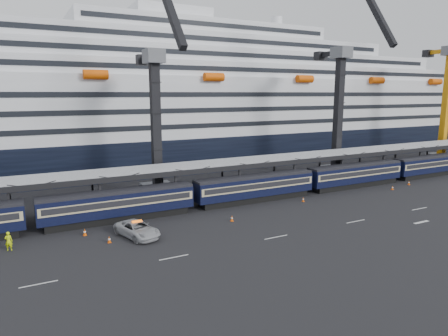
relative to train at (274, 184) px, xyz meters
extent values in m
plane|color=black|center=(4.65, -10.00, -2.20)|extent=(260.00, 260.00, 0.00)
cube|color=beige|center=(-33.35, -14.00, -2.19)|extent=(3.00, 0.15, 0.02)
cube|color=beige|center=(-21.35, -14.00, -2.19)|extent=(3.00, 0.15, 0.02)
cube|color=beige|center=(-9.35, -14.00, -2.19)|extent=(3.00, 0.15, 0.02)
cube|color=beige|center=(2.65, -14.00, -2.19)|extent=(3.00, 0.15, 0.02)
cube|color=beige|center=(14.65, -14.00, -2.19)|extent=(3.00, 0.15, 0.02)
cube|color=beige|center=(9.65, -18.00, -2.19)|extent=(2.50, 0.40, 0.02)
cube|color=black|center=(-23.35, 0.00, -1.75)|extent=(17.48, 2.40, 0.90)
cube|color=black|center=(-23.35, 0.00, 0.05)|extent=(19.00, 2.80, 2.70)
cube|color=tan|center=(-23.35, 0.00, 0.35)|extent=(18.62, 2.92, 1.05)
cube|color=black|center=(-23.35, 0.00, 0.40)|extent=(17.86, 2.98, 0.70)
cube|color=black|center=(-23.35, 0.00, 1.55)|extent=(19.00, 2.50, 0.35)
cube|color=black|center=(-3.35, 0.00, -1.75)|extent=(17.48, 2.40, 0.90)
cube|color=black|center=(-3.35, 0.00, 0.05)|extent=(19.00, 2.80, 2.70)
cube|color=tan|center=(-3.35, 0.00, 0.35)|extent=(18.62, 2.92, 1.05)
cube|color=black|center=(-3.35, 0.00, 0.40)|extent=(17.86, 2.98, 0.70)
cube|color=black|center=(-3.35, 0.00, 1.55)|extent=(19.00, 2.50, 0.35)
cube|color=black|center=(16.65, 0.00, -1.75)|extent=(17.48, 2.40, 0.90)
cube|color=black|center=(16.65, 0.00, 0.05)|extent=(19.00, 2.80, 2.70)
cube|color=tan|center=(16.65, 0.00, 0.35)|extent=(18.62, 2.92, 1.05)
cube|color=black|center=(16.65, 0.00, 0.40)|extent=(17.86, 2.98, 0.70)
cube|color=black|center=(16.65, 0.00, 1.55)|extent=(19.00, 2.50, 0.35)
cube|color=black|center=(36.65, 0.00, -1.75)|extent=(17.48, 2.40, 0.90)
cube|color=black|center=(36.65, 0.00, 0.05)|extent=(19.00, 2.80, 2.70)
cube|color=tan|center=(36.65, 0.00, 0.35)|extent=(18.62, 2.92, 1.05)
cube|color=black|center=(36.65, 0.00, 0.40)|extent=(17.86, 2.98, 0.70)
cube|color=black|center=(36.65, 0.00, 1.55)|extent=(19.00, 2.50, 0.35)
cube|color=gray|center=(4.65, 4.00, 3.20)|extent=(130.00, 6.00, 0.25)
cube|color=black|center=(4.65, 1.00, 2.90)|extent=(130.00, 0.25, 0.70)
cube|color=black|center=(4.65, 7.00, 2.90)|extent=(130.00, 0.25, 0.70)
cube|color=black|center=(-35.35, 1.20, 0.50)|extent=(0.25, 0.25, 5.40)
cube|color=black|center=(-35.35, 6.80, 0.50)|extent=(0.25, 0.25, 5.40)
cube|color=black|center=(-25.35, 1.20, 0.50)|extent=(0.25, 0.25, 5.40)
cube|color=black|center=(-25.35, 6.80, 0.50)|extent=(0.25, 0.25, 5.40)
cube|color=black|center=(-15.35, 1.20, 0.50)|extent=(0.25, 0.25, 5.40)
cube|color=black|center=(-15.35, 6.80, 0.50)|extent=(0.25, 0.25, 5.40)
cube|color=black|center=(-5.35, 1.20, 0.50)|extent=(0.25, 0.25, 5.40)
cube|color=black|center=(-5.35, 6.80, 0.50)|extent=(0.25, 0.25, 5.40)
cube|color=black|center=(4.65, 1.20, 0.50)|extent=(0.25, 0.25, 5.40)
cube|color=black|center=(4.65, 6.80, 0.50)|extent=(0.25, 0.25, 5.40)
cube|color=black|center=(14.65, 1.20, 0.50)|extent=(0.25, 0.25, 5.40)
cube|color=black|center=(14.65, 6.80, 0.50)|extent=(0.25, 0.25, 5.40)
cube|color=black|center=(24.65, 1.20, 0.50)|extent=(0.25, 0.25, 5.40)
cube|color=black|center=(24.65, 6.80, 0.50)|extent=(0.25, 0.25, 5.40)
cube|color=black|center=(34.65, 1.20, 0.50)|extent=(0.25, 0.25, 5.40)
cube|color=black|center=(34.65, 6.80, 0.50)|extent=(0.25, 0.25, 5.40)
cube|color=black|center=(44.65, 6.80, 0.50)|extent=(0.25, 0.25, 5.40)
cube|color=black|center=(4.65, 36.00, 1.30)|extent=(200.00, 28.00, 7.00)
cube|color=silver|center=(4.65, 36.00, 10.80)|extent=(190.00, 26.88, 12.00)
cube|color=silver|center=(4.65, 36.00, 18.30)|extent=(160.00, 24.64, 3.00)
cube|color=black|center=(4.65, 23.63, 18.30)|extent=(153.60, 0.12, 0.90)
cube|color=silver|center=(4.65, 36.00, 21.30)|extent=(124.00, 21.84, 3.00)
cube|color=black|center=(4.65, 25.03, 21.30)|extent=(119.04, 0.12, 0.90)
cube|color=silver|center=(4.65, 36.00, 24.30)|extent=(90.00, 19.04, 3.00)
cube|color=black|center=(4.65, 26.43, 24.30)|extent=(86.40, 0.12, 0.90)
cube|color=silver|center=(4.65, 36.00, 27.30)|extent=(56.00, 16.24, 3.00)
cube|color=black|center=(4.65, 27.83, 27.30)|extent=(53.76, 0.12, 0.90)
cube|color=silver|center=(-3.35, 36.00, 29.80)|extent=(16.00, 12.00, 2.50)
cylinder|color=silver|center=(24.65, 36.00, 30.30)|extent=(2.80, 2.80, 3.00)
cylinder|color=#DB4E06|center=(-21.35, 21.96, 16.60)|extent=(4.00, 1.60, 1.60)
cylinder|color=#DB4E06|center=(0.65, 21.96, 16.60)|extent=(4.00, 1.60, 1.60)
cylinder|color=#DB4E06|center=(22.65, 21.96, 16.60)|extent=(4.00, 1.60, 1.60)
cylinder|color=#DB4E06|center=(44.65, 21.96, 16.60)|extent=(4.00, 1.60, 1.60)
cylinder|color=#DB4E06|center=(66.65, 21.96, 16.60)|extent=(4.00, 1.60, 1.60)
cube|color=#52565A|center=(-15.35, 9.00, -1.20)|extent=(4.50, 4.50, 2.00)
cube|color=black|center=(-15.35, 9.00, 8.80)|extent=(1.30, 1.30, 18.00)
cube|color=#52565A|center=(-15.35, 9.00, 18.80)|extent=(2.60, 3.20, 2.00)
cube|color=black|center=(-15.35, 11.52, 18.80)|extent=(0.90, 5.04, 0.90)
cube|color=black|center=(-15.35, 14.04, 18.60)|extent=(2.20, 1.60, 1.60)
cube|color=#52565A|center=(19.65, 8.00, -1.20)|extent=(4.50, 4.50, 2.00)
cube|color=black|center=(19.65, 8.00, 9.80)|extent=(1.30, 1.30, 20.00)
cube|color=#52565A|center=(19.65, 8.00, 20.80)|extent=(2.60, 3.20, 2.00)
cube|color=black|center=(19.65, 10.80, 20.80)|extent=(0.90, 5.60, 0.90)
cube|color=black|center=(19.65, 13.60, 20.60)|extent=(2.20, 1.60, 1.60)
cube|color=#52565A|center=(52.65, 9.00, -1.20)|extent=(4.50, 4.50, 2.00)
cube|color=#C97C0B|center=(52.65, 9.00, 10.80)|extent=(1.30, 1.30, 22.00)
cube|color=#C97C0B|center=(52.65, 11.80, 22.80)|extent=(0.90, 5.60, 0.90)
cube|color=black|center=(52.65, 14.60, 22.60)|extent=(2.20, 1.60, 1.60)
imported|color=#9EA0A5|center=(-22.94, -6.75, -1.34)|extent=(4.52, 6.73, 1.71)
imported|color=#CCE80C|center=(-35.57, -4.64, -1.19)|extent=(0.84, 0.66, 2.01)
cube|color=#DB4E06|center=(-28.07, -3.61, -2.18)|extent=(0.41, 0.41, 0.04)
cone|color=#DB4E06|center=(-28.07, -3.61, -1.77)|extent=(0.35, 0.35, 0.78)
cylinder|color=white|center=(-28.07, -3.61, -1.77)|extent=(0.29, 0.29, 0.13)
cube|color=#DB4E06|center=(-26.11, -7.13, -2.18)|extent=(0.38, 0.38, 0.04)
cone|color=#DB4E06|center=(-26.11, -7.13, -1.80)|extent=(0.32, 0.32, 0.73)
cylinder|color=white|center=(-26.11, -7.13, -1.80)|extent=(0.27, 0.27, 0.12)
cube|color=#DB4E06|center=(-10.98, -6.78, -2.18)|extent=(0.38, 0.38, 0.04)
cone|color=#DB4E06|center=(-10.98, -6.78, -1.80)|extent=(0.32, 0.32, 0.72)
cylinder|color=white|center=(-10.98, -6.78, -1.80)|extent=(0.27, 0.27, 0.12)
cube|color=#DB4E06|center=(2.76, -3.57, -2.18)|extent=(0.34, 0.34, 0.04)
cone|color=#DB4E06|center=(2.76, -3.57, -1.84)|extent=(0.29, 0.29, 0.65)
cylinder|color=white|center=(2.76, -3.57, -1.84)|extent=(0.24, 0.24, 0.11)
cube|color=#DB4E06|center=(26.05, -3.40, -2.18)|extent=(0.38, 0.38, 0.04)
cone|color=#DB4E06|center=(26.05, -3.40, -1.80)|extent=(0.32, 0.32, 0.72)
cylinder|color=white|center=(26.05, -3.40, -1.80)|extent=(0.27, 0.27, 0.12)
cube|color=#DB4E06|center=(20.52, -4.56, -2.18)|extent=(0.37, 0.37, 0.04)
cone|color=#DB4E06|center=(20.52, -4.56, -1.81)|extent=(0.31, 0.31, 0.70)
cylinder|color=white|center=(20.52, -4.56, -1.81)|extent=(0.26, 0.26, 0.12)
camera|label=1|loc=(-33.90, -48.64, 13.50)|focal=32.00mm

